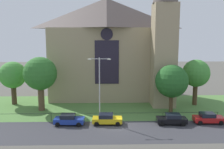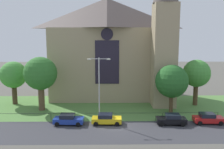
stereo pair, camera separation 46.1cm
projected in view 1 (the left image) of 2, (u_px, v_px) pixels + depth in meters
The scene contains 14 objects.
ground at pixel (115, 106), 44.60m from camera, with size 160.00×160.00×0.00m, color #56544C.
road_asphalt at pixel (118, 131), 32.74m from camera, with size 120.00×8.00×0.01m, color #38383D.
grass_verge at pixel (115, 109), 42.62m from camera, with size 120.00×20.00×0.01m, color #517F3D.
church_building at pixel (110, 47), 50.62m from camera, with size 23.20×16.20×26.00m.
iron_railing at pixel (107, 114), 37.00m from camera, with size 33.35×0.07×1.13m.
tree_left_near at pixel (40, 74), 41.34m from camera, with size 5.53×5.53×9.07m.
tree_right_near at pixel (172, 81), 40.20m from camera, with size 5.32×5.32×7.91m.
tree_right_far at pixel (196, 74), 44.81m from camera, with size 4.93×4.93×8.31m.
tree_left_far at pixel (13, 75), 45.21m from camera, with size 4.86×4.86×7.91m.
streetlamp_near at pixel (99, 82), 36.14m from camera, with size 3.37×0.26×9.41m.
parked_car_blue at pixel (69, 119), 35.22m from camera, with size 4.28×2.19×1.51m.
parked_car_yellow at pixel (107, 119), 35.43m from camera, with size 4.26×2.14×1.51m.
parked_car_black at pixel (172, 119), 35.43m from camera, with size 4.28×2.19×1.51m.
parked_car_red at pixel (208, 118), 35.88m from camera, with size 4.26×2.13×1.51m.
Camera 1 is at (-1.61, -33.20, 12.36)m, focal length 39.93 mm.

